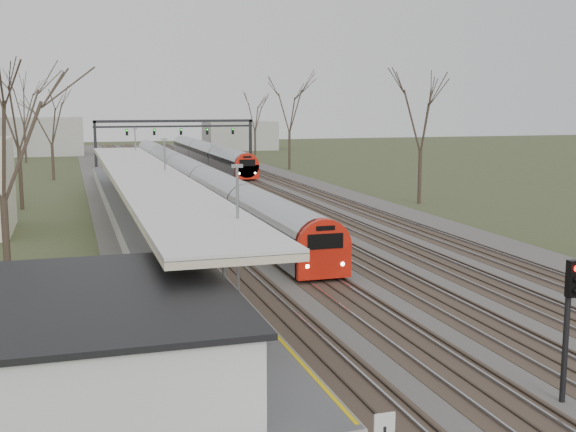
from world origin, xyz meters
The scene contains 11 objects.
track_bed centered at (0.26, 55.00, 0.06)m, with size 24.00×160.00×0.22m.
platform centered at (-9.05, 37.50, 0.50)m, with size 3.50×69.00×1.00m, color #9E9B93.
canopy centered at (-9.05, 32.99, 3.93)m, with size 4.10×50.00×3.11m.
station_building centered at (-12.50, 8.00, 1.60)m, with size 6.00×9.00×3.20m, color silver.
signal_gantry centered at (0.29, 84.99, 4.91)m, with size 21.00×0.59×6.08m.
tree_west_far centered at (-17.00, 48.00, 8.02)m, with size 5.50×5.50×11.33m.
tree_east_far centered at (14.00, 42.00, 7.29)m, with size 5.00×5.00×10.30m.
train_near centered at (-2.50, 56.48, 1.48)m, with size 2.62×75.21×3.05m.
train_far centered at (4.50, 84.79, 1.48)m, with size 2.62×45.21×3.05m.
passenger centered at (-8.23, 18.97, 1.87)m, with size 0.64×0.42×1.75m, color navy.
signal_post centered at (-0.75, 4.72, 2.72)m, with size 0.35×0.45×4.10m.
Camera 1 is at (-13.43, -10.96, 8.19)m, focal length 45.00 mm.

